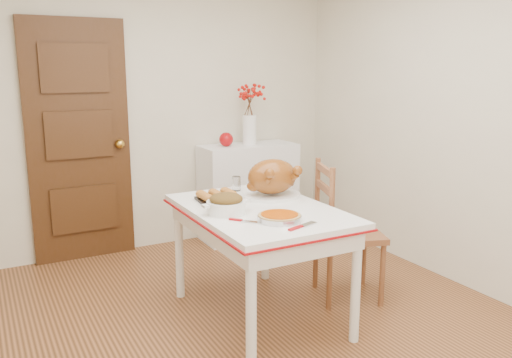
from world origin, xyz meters
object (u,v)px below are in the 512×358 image
sideboard (248,191)px  turkey_platter (272,179)px  chair_oak (349,231)px  pumpkin_pie (279,216)px  kitchen_table (260,263)px

sideboard → turkey_platter: bearing=-110.8°
turkey_platter → chair_oak: bearing=-32.1°
turkey_platter → pumpkin_pie: bearing=-124.9°
kitchen_table → pumpkin_pie: 0.52m
turkey_platter → kitchen_table: bearing=-145.5°
turkey_platter → sideboard: bearing=59.9°
sideboard → pumpkin_pie: bearing=-112.2°
sideboard → kitchen_table: 1.72m
chair_oak → turkey_platter: 0.69m
kitchen_table → sideboard: bearing=65.0°
kitchen_table → chair_oak: bearing=-1.3°
sideboard → chair_oak: size_ratio=0.92×
kitchen_table → pumpkin_pie: bearing=-97.0°
kitchen_table → chair_oak: chair_oak is taller
sideboard → turkey_platter: turkey_platter is taller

